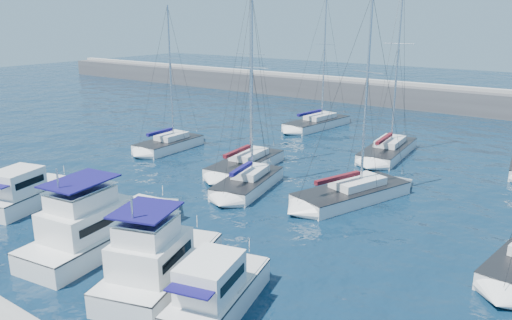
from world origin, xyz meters
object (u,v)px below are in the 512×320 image
Objects in this scene: sailboat_mid_b at (246,164)px; sailboat_mid_c at (248,182)px; motor_yacht_stbd_inner at (158,265)px; sailboat_mid_d at (352,193)px; motor_yacht_port_inner at (98,229)px; sailboat_back_b at (388,150)px; sailboat_mid_a at (169,144)px; motor_yacht_port_outer at (25,194)px; motor_yacht_stbd_outer at (216,293)px; sailboat_back_a at (317,123)px.

sailboat_mid_c is (3.11, -3.87, 0.00)m from sailboat_mid_b.
motor_yacht_stbd_inner is 16.51m from sailboat_mid_d.
sailboat_back_b is at bearing 70.01° from motor_yacht_port_inner.
sailboat_mid_a is 0.85× the size of sailboat_back_b.
sailboat_mid_d reaches higher than motor_yacht_port_inner.
sailboat_back_b is (15.30, 27.10, -0.42)m from motor_yacht_port_outer.
motor_yacht_stbd_outer is 0.44× the size of sailboat_back_a.
sailboat_back_b is at bearing 119.91° from sailboat_mid_d.
sailboat_mid_c is 1.01× the size of sailboat_mid_d.
motor_yacht_stbd_outer is (3.73, -0.05, -0.19)m from motor_yacht_stbd_inner.
sailboat_mid_b is at bearing 96.70° from motor_yacht_stbd_inner.
sailboat_back_a is at bearing 69.13° from motor_yacht_port_outer.
sailboat_mid_b reaches higher than motor_yacht_stbd_outer.
motor_yacht_port_outer is 15.28m from motor_yacht_stbd_inner.
sailboat_mid_a is 20.89m from sailboat_mid_d.
sailboat_back_b reaches higher than motor_yacht_port_inner.
sailboat_back_b is at bearing 59.91° from sailboat_mid_c.
motor_yacht_stbd_outer is at bearing -66.48° from sailboat_mid_d.
motor_yacht_stbd_outer is 16.39m from sailboat_mid_d.
sailboat_mid_b reaches higher than sailboat_mid_d.
sailboat_mid_b is at bearing 109.58° from motor_yacht_stbd_outer.
motor_yacht_stbd_inner is (15.14, -2.04, 0.19)m from motor_yacht_port_outer.
motor_yacht_stbd_inner is 37.71m from sailboat_back_a.
sailboat_back_b is (8.14, 11.39, -0.00)m from sailboat_mid_b.
sailboat_back_b reaches higher than sailboat_mid_d.
sailboat_back_b is at bearing 28.28° from sailboat_mid_a.
motor_yacht_port_inner is 17.48m from sailboat_mid_d.
motor_yacht_stbd_inner is at bearing -71.90° from sailboat_mid_b.
sailboat_mid_a is 14.20m from sailboat_mid_c.
motor_yacht_stbd_outer is 0.44× the size of sailboat_mid_b.
motor_yacht_port_outer is 31.13m from sailboat_back_b.
motor_yacht_port_outer is at bearing 159.95° from motor_yacht_stbd_outer.
sailboat_back_a reaches higher than sailboat_mid_d.
sailboat_mid_b is 1.07× the size of sailboat_mid_c.
sailboat_mid_c reaches higher than motor_yacht_stbd_outer.
sailboat_mid_d is 0.87× the size of sailboat_back_b.
sailboat_mid_b is (10.22, -1.01, 0.00)m from sailboat_mid_a.
motor_yacht_stbd_inner is (5.86, -0.99, 0.00)m from motor_yacht_port_inner.
motor_yacht_port_inner is at bearing -88.92° from sailboat_mid_b.
motor_yacht_port_inner is 0.66× the size of sailboat_mid_b.
motor_yacht_port_outer is 1.03× the size of motor_yacht_stbd_outer.
motor_yacht_stbd_inner reaches higher than motor_yacht_port_outer.
sailboat_back_a is (-13.75, 19.71, 0.01)m from sailboat_mid_d.
sailboat_mid_b is at bearing -168.47° from sailboat_mid_d.
motor_yacht_stbd_inner is 14.72m from sailboat_mid_c.
sailboat_mid_b is (-7.97, 17.75, -0.61)m from motor_yacht_stbd_inner.
sailboat_mid_d reaches higher than sailboat_mid_a.
sailboat_back_a reaches higher than motor_yacht_port_inner.
sailboat_mid_d is (2.55, 16.29, -0.63)m from motor_yacht_stbd_inner.
sailboat_mid_d reaches higher than motor_yacht_stbd_outer.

